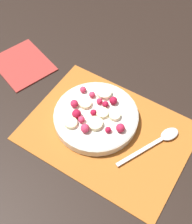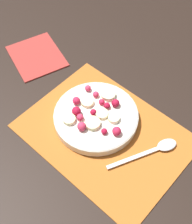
% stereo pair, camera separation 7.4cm
% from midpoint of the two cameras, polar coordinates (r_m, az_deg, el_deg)
% --- Properties ---
extents(ground_plane, '(3.00, 3.00, 0.00)m').
position_cam_midpoint_polar(ground_plane, '(0.75, -0.70, -4.03)').
color(ground_plane, black).
extents(placemat, '(0.38, 0.28, 0.01)m').
position_cam_midpoint_polar(placemat, '(0.75, -0.70, -3.91)').
color(placemat, '#B26023').
rests_on(placemat, ground_plane).
extents(fruit_bowl, '(0.21, 0.21, 0.05)m').
position_cam_midpoint_polar(fruit_bowl, '(0.75, -2.83, -0.89)').
color(fruit_bowl, silver).
rests_on(fruit_bowl, placemat).
extents(spoon, '(0.09, 0.17, 0.01)m').
position_cam_midpoint_polar(spoon, '(0.74, 9.05, -5.11)').
color(spoon, silver).
rests_on(spoon, placemat).
extents(napkin, '(0.19, 0.18, 0.01)m').
position_cam_midpoint_polar(napkin, '(0.92, -15.56, 8.33)').
color(napkin, '#A3332D').
rests_on(napkin, ground_plane).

